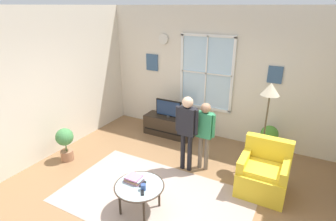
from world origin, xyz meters
TOP-DOWN VIEW (x-y plane):
  - ground_plane at (0.00, 0.00)m, footprint 5.83×5.88m
  - back_wall at (-0.01, 2.70)m, footprint 5.23×0.17m
  - side_wall_left at (-2.68, 0.00)m, footprint 0.12×5.28m
  - area_rug at (-0.04, 0.03)m, footprint 3.04×1.81m
  - tv_stand at (-0.90, 2.15)m, footprint 1.16×0.44m
  - television at (-0.90, 2.15)m, footprint 0.63×0.08m
  - armchair at (1.46, 1.05)m, footprint 0.76×0.74m
  - coffee_table at (-0.07, -0.31)m, footprint 0.74×0.74m
  - book_stack at (-0.20, -0.26)m, footprint 0.28×0.20m
  - cup at (0.04, -0.37)m, footprint 0.07×0.07m
  - remote_near_books at (-0.04, -0.27)m, footprint 0.05×0.14m
  - remote_near_cup at (0.06, -0.42)m, footprint 0.11×0.14m
  - person_green_shirt at (0.34, 1.20)m, footprint 0.40×0.18m
  - person_black_shirt at (0.07, 1.03)m, footprint 0.44×0.20m
  - potted_plant_by_window at (1.34, 2.26)m, footprint 0.35×0.35m
  - potted_plant_corner at (-2.17, 0.20)m, footprint 0.34×0.34m
  - floor_lamp at (1.30, 1.74)m, footprint 0.32×0.32m

SIDE VIEW (x-z plane):
  - ground_plane at x=0.00m, z-range -0.02..0.00m
  - area_rug at x=-0.04m, z-range 0.00..0.01m
  - tv_stand at x=-0.90m, z-range 0.00..0.46m
  - armchair at x=1.46m, z-range -0.11..0.76m
  - potted_plant_corner at x=-2.17m, z-range 0.07..0.75m
  - potted_plant_by_window at x=1.34m, z-range 0.08..0.75m
  - coffee_table at x=-0.07m, z-range 0.19..0.65m
  - remote_near_books at x=-0.04m, z-range 0.45..0.47m
  - remote_near_cup at x=0.06m, z-range 0.45..0.47m
  - book_stack at x=-0.20m, z-range 0.45..0.53m
  - cup at x=0.04m, z-range 0.45..0.54m
  - television at x=-0.90m, z-range 0.48..0.89m
  - person_green_shirt at x=0.34m, z-range 0.17..1.49m
  - person_black_shirt at x=0.07m, z-range 0.18..1.63m
  - floor_lamp at x=1.30m, z-range 0.57..2.25m
  - side_wall_left at x=-2.68m, z-range 0.00..2.92m
  - back_wall at x=-0.01m, z-range 0.00..2.92m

